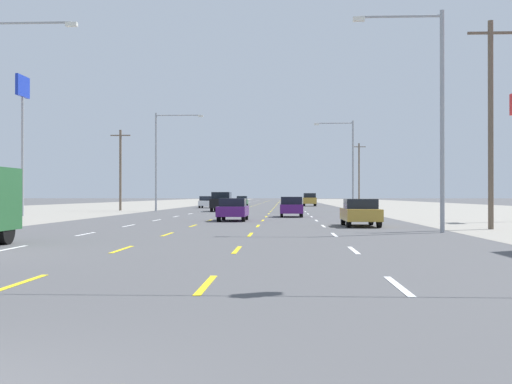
{
  "coord_description": "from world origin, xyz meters",
  "views": [
    {
      "loc": [
        3.2,
        -4.67,
        1.65
      ],
      "look_at": [
        -0.35,
        73.47,
        2.06
      ],
      "focal_mm": 44.82,
      "sensor_mm": 36.0,
      "label": 1
    }
  ],
  "objects_px": {
    "streetlight_left_row_1": "(161,154)",
    "hatchback_far_left_farther": "(206,202)",
    "suv_far_right_farthest": "(310,199)",
    "streetlight_right_row_0": "(433,104)",
    "sedan_far_right_near": "(360,212)",
    "streetlight_right_row_1": "(349,159)",
    "sedan_center_turn_mid": "(233,209)",
    "suv_inner_left_far": "(222,201)",
    "streetlight_left_row_0": "(1,108)",
    "hatchback_inner_left_distant_a": "(242,201)",
    "hatchback_inner_right_midfar": "(291,207)",
    "pole_sign_left_row_1": "(23,110)"
  },
  "relations": [
    {
      "from": "streetlight_left_row_0",
      "to": "streetlight_right_row_0",
      "type": "height_order",
      "value": "streetlight_right_row_0"
    },
    {
      "from": "sedan_far_right_near",
      "to": "streetlight_right_row_1",
      "type": "relative_size",
      "value": 0.48
    },
    {
      "from": "suv_far_right_farthest",
      "to": "hatchback_far_left_farther",
      "type": "bearing_deg",
      "value": -133.41
    },
    {
      "from": "suv_far_right_farthest",
      "to": "streetlight_left_row_1",
      "type": "relative_size",
      "value": 0.48
    },
    {
      "from": "sedan_center_turn_mid",
      "to": "hatchback_far_left_farther",
      "type": "distance_m",
      "value": 42.64
    },
    {
      "from": "suv_inner_left_far",
      "to": "streetlight_right_row_0",
      "type": "bearing_deg",
      "value": -70.41
    },
    {
      "from": "sedan_far_right_near",
      "to": "streetlight_left_row_0",
      "type": "height_order",
      "value": "streetlight_left_row_0"
    },
    {
      "from": "sedan_center_turn_mid",
      "to": "suv_inner_left_far",
      "type": "relative_size",
      "value": 0.92
    },
    {
      "from": "suv_far_right_farthest",
      "to": "sedan_far_right_near",
      "type": "bearing_deg",
      "value": -89.78
    },
    {
      "from": "streetlight_right_row_0",
      "to": "streetlight_left_row_1",
      "type": "xyz_separation_m",
      "value": [
        -19.37,
        36.99,
        0.3
      ]
    },
    {
      "from": "suv_inner_left_far",
      "to": "pole_sign_left_row_1",
      "type": "xyz_separation_m",
      "value": [
        -14.25,
        -15.63,
        7.4
      ]
    },
    {
      "from": "hatchback_inner_left_distant_a",
      "to": "streetlight_left_row_1",
      "type": "distance_m",
      "value": 36.54
    },
    {
      "from": "hatchback_far_left_farther",
      "to": "streetlight_right_row_0",
      "type": "relative_size",
      "value": 0.4
    },
    {
      "from": "streetlight_left_row_0",
      "to": "streetlight_right_row_1",
      "type": "xyz_separation_m",
      "value": [
        19.48,
        36.99,
        -0.24
      ]
    },
    {
      "from": "pole_sign_left_row_1",
      "to": "streetlight_right_row_1",
      "type": "relative_size",
      "value": 1.2
    },
    {
      "from": "sedan_center_turn_mid",
      "to": "streetlight_right_row_0",
      "type": "bearing_deg",
      "value": -51.92
    },
    {
      "from": "hatchback_far_left_farther",
      "to": "streetlight_left_row_0",
      "type": "height_order",
      "value": "streetlight_left_row_0"
    },
    {
      "from": "hatchback_far_left_farther",
      "to": "pole_sign_left_row_1",
      "type": "xyz_separation_m",
      "value": [
        -10.46,
        -33.73,
        7.64
      ]
    },
    {
      "from": "suv_far_right_farthest",
      "to": "streetlight_right_row_1",
      "type": "distance_m",
      "value": 32.98
    },
    {
      "from": "sedan_center_turn_mid",
      "to": "suv_inner_left_far",
      "type": "bearing_deg",
      "value": 97.42
    },
    {
      "from": "pole_sign_left_row_1",
      "to": "streetlight_left_row_0",
      "type": "relative_size",
      "value": 1.14
    },
    {
      "from": "hatchback_inner_left_distant_a",
      "to": "pole_sign_left_row_1",
      "type": "distance_m",
      "value": 54.05
    },
    {
      "from": "sedan_far_right_near",
      "to": "hatchback_inner_left_distant_a",
      "type": "bearing_deg",
      "value": 99.16
    },
    {
      "from": "sedan_center_turn_mid",
      "to": "sedan_far_right_near",
      "type": "bearing_deg",
      "value": -43.33
    },
    {
      "from": "hatchback_far_left_farther",
      "to": "streetlight_right_row_0",
      "type": "xyz_separation_m",
      "value": [
        16.83,
        -54.72,
        4.9
      ]
    },
    {
      "from": "suv_inner_left_far",
      "to": "streetlight_right_row_1",
      "type": "bearing_deg",
      "value": 1.61
    },
    {
      "from": "hatchback_far_left_farther",
      "to": "suv_far_right_farthest",
      "type": "distance_m",
      "value": 20.44
    },
    {
      "from": "suv_far_right_farthest",
      "to": "streetlight_right_row_0",
      "type": "distance_m",
      "value": 69.78
    },
    {
      "from": "sedan_center_turn_mid",
      "to": "streetlight_right_row_0",
      "type": "xyz_separation_m",
      "value": [
        9.91,
        -12.65,
        4.93
      ]
    },
    {
      "from": "suv_inner_left_far",
      "to": "sedan_far_right_near",
      "type": "bearing_deg",
      "value": -71.26
    },
    {
      "from": "suv_far_right_farthest",
      "to": "streetlight_right_row_0",
      "type": "xyz_separation_m",
      "value": [
        2.79,
        -69.57,
        4.66
      ]
    },
    {
      "from": "pole_sign_left_row_1",
      "to": "streetlight_right_row_0",
      "type": "relative_size",
      "value": 1.13
    },
    {
      "from": "hatchback_far_left_farther",
      "to": "suv_far_right_farthest",
      "type": "height_order",
      "value": "suv_far_right_farthest"
    },
    {
      "from": "suv_far_right_farthest",
      "to": "streetlight_left_row_0",
      "type": "xyz_separation_m",
      "value": [
        -16.72,
        -69.57,
        4.61
      ]
    },
    {
      "from": "hatchback_inner_right_midfar",
      "to": "suv_inner_left_far",
      "type": "relative_size",
      "value": 0.8
    },
    {
      "from": "hatchback_inner_right_midfar",
      "to": "streetlight_left_row_0",
      "type": "height_order",
      "value": "streetlight_left_row_0"
    },
    {
      "from": "streetlight_left_row_1",
      "to": "streetlight_left_row_0",
      "type": "bearing_deg",
      "value": -90.22
    },
    {
      "from": "streetlight_left_row_1",
      "to": "hatchback_inner_right_midfar",
      "type": "bearing_deg",
      "value": -51.47
    },
    {
      "from": "sedan_far_right_near",
      "to": "hatchback_inner_right_midfar",
      "type": "relative_size",
      "value": 1.15
    },
    {
      "from": "hatchback_far_left_farther",
      "to": "streetlight_right_row_1",
      "type": "height_order",
      "value": "streetlight_right_row_1"
    },
    {
      "from": "sedan_center_turn_mid",
      "to": "suv_inner_left_far",
      "type": "height_order",
      "value": "suv_inner_left_far"
    },
    {
      "from": "pole_sign_left_row_1",
      "to": "streetlight_right_row_0",
      "type": "height_order",
      "value": "pole_sign_left_row_1"
    },
    {
      "from": "suv_far_right_farthest",
      "to": "streetlight_left_row_0",
      "type": "relative_size",
      "value": 0.5
    },
    {
      "from": "streetlight_left_row_1",
      "to": "hatchback_far_left_farther",
      "type": "bearing_deg",
      "value": 81.86
    },
    {
      "from": "suv_inner_left_far",
      "to": "hatchback_far_left_farther",
      "type": "height_order",
      "value": "suv_inner_left_far"
    },
    {
      "from": "hatchback_inner_right_midfar",
      "to": "streetlight_right_row_0",
      "type": "bearing_deg",
      "value": -73.36
    },
    {
      "from": "suv_inner_left_far",
      "to": "suv_far_right_farthest",
      "type": "relative_size",
      "value": 1.0
    },
    {
      "from": "hatchback_inner_left_distant_a",
      "to": "sedan_center_turn_mid",
      "type": "bearing_deg",
      "value": -86.73
    },
    {
      "from": "hatchback_far_left_farther",
      "to": "hatchback_inner_left_distant_a",
      "type": "height_order",
      "value": "same"
    },
    {
      "from": "hatchback_far_left_farther",
      "to": "streetlight_left_row_0",
      "type": "distance_m",
      "value": 55.0
    }
  ]
}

